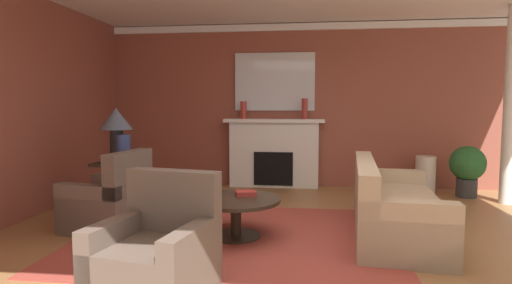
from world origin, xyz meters
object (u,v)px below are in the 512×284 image
at_px(armchair_near_window, 109,204).
at_px(side_table, 118,183).
at_px(vase_mantel_right, 305,109).
at_px(table_lamp, 116,124).
at_px(armchair_facing_fireplace, 157,257).
at_px(vase_tall_corner, 425,175).
at_px(sofa, 392,210).
at_px(vase_mantel_left, 243,110).
at_px(mantel_mirror, 275,82).
at_px(fireplace, 274,155).
at_px(potted_plant, 467,167).
at_px(coffee_table, 236,208).
at_px(vase_on_side_table, 123,149).

bearing_deg(armchair_near_window, side_table, 108.74).
bearing_deg(vase_mantel_right, table_lamp, -142.59).
bearing_deg(armchair_facing_fireplace, side_table, 120.97).
relative_size(vase_tall_corner, vase_mantel_right, 1.73).
height_order(sofa, vase_mantel_left, vase_mantel_left).
bearing_deg(sofa, vase_tall_corner, 67.17).
relative_size(armchair_near_window, armchair_facing_fireplace, 1.00).
bearing_deg(mantel_mirror, fireplace, -90.00).
bearing_deg(mantel_mirror, potted_plant, -10.66).
height_order(mantel_mirror, potted_plant, mantel_mirror).
relative_size(coffee_table, potted_plant, 1.20).
bearing_deg(armchair_near_window, table_lamp, 108.74).
bearing_deg(sofa, vase_mantel_right, 110.91).
relative_size(armchair_facing_fireplace, vase_tall_corner, 1.50).
xyz_separation_m(vase_mantel_left, vase_mantel_right, (1.10, 0.00, 0.02)).
height_order(fireplace, vase_mantel_left, vase_mantel_left).
xyz_separation_m(armchair_near_window, vase_mantel_right, (2.30, 2.81, 1.12)).
bearing_deg(vase_mantel_left, vase_mantel_right, 0.00).
relative_size(armchair_near_window, coffee_table, 0.95).
height_order(mantel_mirror, vase_mantel_left, mantel_mirror).
distance_m(armchair_near_window, armchair_facing_fireplace, 2.01).
height_order(armchair_near_window, vase_tall_corner, armchair_near_window).
bearing_deg(potted_plant, table_lamp, -163.45).
bearing_deg(armchair_facing_fireplace, coffee_table, 76.31).
bearing_deg(side_table, mantel_mirror, 46.56).
height_order(fireplace, side_table, fireplace).
distance_m(armchair_facing_fireplace, potted_plant, 5.47).
height_order(table_lamp, vase_tall_corner, table_lamp).
bearing_deg(table_lamp, fireplace, 44.90).
relative_size(armchair_facing_fireplace, table_lamp, 1.27).
xyz_separation_m(vase_mantel_left, potted_plant, (3.72, -0.43, -0.90)).
xyz_separation_m(side_table, vase_mantel_left, (1.48, 1.97, 1.00)).
distance_m(table_lamp, vase_on_side_table, 0.38).
relative_size(mantel_mirror, side_table, 2.07).
bearing_deg(sofa, armchair_facing_fireplace, -140.02).
relative_size(side_table, vase_on_side_table, 1.79).
bearing_deg(table_lamp, vase_mantel_left, 53.13).
bearing_deg(vase_mantel_left, fireplace, 5.16).
xyz_separation_m(sofa, armchair_facing_fireplace, (-2.12, -1.78, 0.01)).
bearing_deg(table_lamp, armchair_facing_fireplace, -59.03).
relative_size(mantel_mirror, armchair_facing_fireplace, 1.53).
relative_size(coffee_table, side_table, 1.43).
bearing_deg(armchair_facing_fireplace, vase_on_side_table, 119.54).
distance_m(side_table, vase_tall_corner, 4.92).
relative_size(mantel_mirror, vase_tall_corner, 2.28).
height_order(side_table, vase_on_side_table, vase_on_side_table).
xyz_separation_m(armchair_facing_fireplace, coffee_table, (0.37, 1.50, 0.03)).
relative_size(vase_mantel_right, potted_plant, 0.44).
bearing_deg(armchair_facing_fireplace, potted_plant, 47.01).
bearing_deg(side_table, vase_mantel_left, 53.13).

